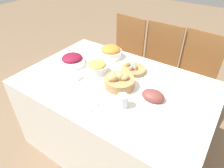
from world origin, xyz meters
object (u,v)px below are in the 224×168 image
(chair_far_right, at_px, (192,76))
(dinner_plate, at_px, (82,102))
(chair_far_center, at_px, (156,65))
(beet_salad_bowl, at_px, (72,60))
(chair_far_left, at_px, (124,55))
(bread_basket, at_px, (119,81))
(spoon, at_px, (102,112))
(knife, at_px, (98,110))
(ham_platter, at_px, (153,97))
(drinking_cup, at_px, (123,101))
(fork, at_px, (67,95))
(butter_dish, at_px, (75,76))
(pineapple_bowl, at_px, (97,67))
(carrot_bowl, at_px, (111,52))
(egg_basket, at_px, (133,69))

(chair_far_right, bearing_deg, dinner_plate, -105.81)
(chair_far_center, xyz_separation_m, beet_salad_bowl, (-0.49, -0.85, 0.30))
(chair_far_left, height_order, bread_basket, chair_far_left)
(dinner_plate, bearing_deg, spoon, 0.00)
(bread_basket, distance_m, knife, 0.32)
(ham_platter, xyz_separation_m, drinking_cup, (-0.15, -0.18, 0.02))
(fork, xyz_separation_m, drinking_cup, (0.40, 0.14, 0.04))
(chair_far_left, height_order, dinner_plate, chair_far_left)
(chair_far_right, relative_size, butter_dish, 9.24)
(chair_far_center, relative_size, chair_far_left, 1.00)
(chair_far_right, distance_m, dinner_plate, 1.32)
(pineapple_bowl, relative_size, carrot_bowl, 0.82)
(beet_salad_bowl, relative_size, knife, 1.28)
(beet_salad_bowl, height_order, dinner_plate, beet_salad_bowl)
(chair_far_right, xyz_separation_m, drinking_cup, (-0.23, -1.06, 0.30))
(carrot_bowl, height_order, knife, carrot_bowl)
(pineapple_bowl, relative_size, knife, 1.05)
(chair_far_left, height_order, spoon, chair_far_left)
(bread_basket, distance_m, carrot_bowl, 0.49)
(chair_far_center, xyz_separation_m, ham_platter, (0.33, -0.88, 0.28))
(butter_dish, bearing_deg, drinking_cup, -7.91)
(drinking_cup, bearing_deg, egg_basket, 110.61)
(egg_basket, bearing_deg, butter_dish, -134.22)
(bread_basket, height_order, spoon, bread_basket)
(carrot_bowl, height_order, spoon, carrot_bowl)
(spoon, relative_size, drinking_cup, 1.91)
(chair_far_right, xyz_separation_m, spoon, (-0.31, -1.20, 0.26))
(egg_basket, relative_size, knife, 1.25)
(egg_basket, height_order, pineapple_bowl, pineapple_bowl)
(beet_salad_bowl, xyz_separation_m, fork, (0.27, -0.35, -0.05))
(knife, bearing_deg, chair_far_center, 94.84)
(knife, bearing_deg, butter_dish, 153.49)
(bread_basket, distance_m, dinner_plate, 0.34)
(drinking_cup, bearing_deg, spoon, -119.81)
(beet_salad_bowl, height_order, knife, beet_salad_bowl)
(chair_far_center, xyz_separation_m, butter_dish, (-0.32, -0.99, 0.27))
(fork, xyz_separation_m, spoon, (0.32, 0.00, 0.00))
(chair_far_right, relative_size, bread_basket, 4.07)
(chair_far_center, bearing_deg, drinking_cup, -78.53)
(carrot_bowl, bearing_deg, drinking_cup, -48.52)
(ham_platter, xyz_separation_m, butter_dish, (-0.66, -0.11, -0.01))
(chair_far_left, distance_m, pineapple_bowl, 0.90)
(ham_platter, height_order, drinking_cup, drinking_cup)
(bread_basket, xyz_separation_m, carrot_bowl, (-0.33, 0.36, 0.01))
(pineapple_bowl, bearing_deg, chair_far_left, 105.09)
(fork, height_order, spoon, same)
(ham_platter, xyz_separation_m, pineapple_bowl, (-0.56, 0.06, 0.02))
(beet_salad_bowl, bearing_deg, fork, -52.34)
(chair_far_left, distance_m, egg_basket, 0.84)
(chair_far_left, xyz_separation_m, bread_basket, (0.49, -0.88, 0.30))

